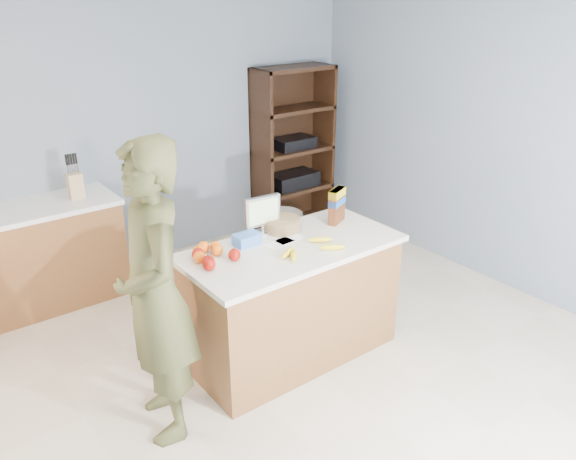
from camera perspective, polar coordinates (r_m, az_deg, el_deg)
floor at (r=4.19m, az=2.98°, el=-14.20°), size 4.50×5.00×0.02m
walls at (r=3.45m, az=3.55°, el=8.14°), size 4.52×5.02×2.51m
counter_peninsula at (r=4.15m, az=0.42°, el=-7.65°), size 1.56×0.76×0.90m
back_cabinet at (r=5.25m, az=-23.26°, el=-2.26°), size 1.24×0.62×0.90m
shelving_unit at (r=6.36m, az=0.25°, el=7.94°), size 0.90×0.40×1.80m
person at (r=3.34m, az=-13.34°, el=-6.47°), size 0.57×0.75×1.86m
knife_block at (r=5.11m, az=-20.81°, el=4.30°), size 0.12×0.10×0.31m
envelopes at (r=3.99m, az=-0.35°, el=-1.12°), size 0.33×0.15×0.00m
bananas at (r=3.83m, az=2.12°, el=-1.89°), size 0.49×0.28×0.04m
apples at (r=3.67m, az=-7.67°, el=-2.90°), size 0.29×0.26×0.08m
oranges at (r=3.80m, az=-8.25°, el=-2.06°), size 0.25×0.20×0.08m
blue_carton at (r=3.93m, az=-4.20°, el=-0.94°), size 0.18×0.13×0.08m
salad_bowl at (r=4.15m, az=-0.57°, el=0.77°), size 0.30×0.30×0.13m
tv at (r=4.07m, az=-2.61°, el=1.77°), size 0.28×0.12×0.28m
cereal_box at (r=4.27m, az=4.99°, el=2.73°), size 0.19×0.13×0.27m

